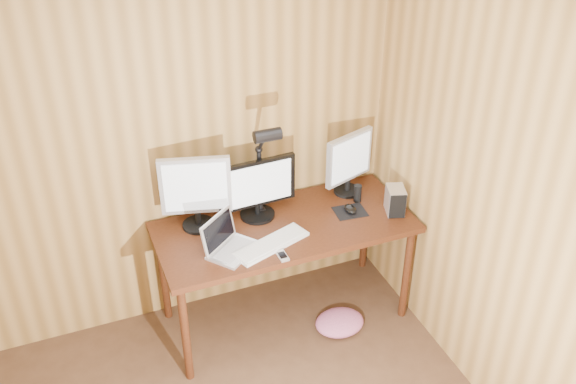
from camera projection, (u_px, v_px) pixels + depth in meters
desk at (281, 234)px, 4.10m from camera, size 1.60×0.70×0.75m
monitor_center at (257, 188)px, 3.95m from camera, size 0.51×0.22×0.40m
monitor_left at (196, 191)px, 3.83m from camera, size 0.42×0.20×0.48m
monitor_right at (349, 162)px, 4.18m from camera, size 0.37×0.18×0.43m
laptop at (227, 242)px, 3.74m from camera, size 0.37×0.36×0.21m
keyboard at (271, 244)px, 3.79m from camera, size 0.50×0.30×0.02m
mousepad at (350, 212)px, 4.10m from camera, size 0.21×0.18×0.00m
mouse at (350, 209)px, 4.09m from camera, size 0.08×0.12×0.04m
hard_drive at (395, 200)px, 4.06m from camera, size 0.15×0.18×0.17m
phone at (282, 256)px, 3.70m from camera, size 0.05×0.10×0.01m
speaker at (358, 193)px, 4.18m from camera, size 0.05×0.05×0.12m
desk_lamp at (264, 158)px, 3.81m from camera, size 0.16×0.23×0.70m
fabric_pile at (340, 322)px, 4.24m from camera, size 0.38×0.34×0.11m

